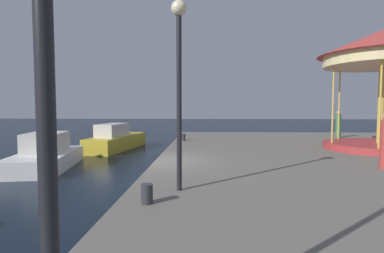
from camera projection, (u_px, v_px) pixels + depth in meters
The scene contains 9 objects.
ground_plane at pixel (155, 182), 11.21m from camera, with size 120.00×120.00×0.00m, color black.
quay_dock at pixel (370, 174), 10.84m from camera, with size 15.43×26.01×0.80m, color slate.
motorboat_white at pixel (46, 155), 13.81m from camera, with size 2.96×5.28×1.60m.
motorboat_yellow at pixel (116, 140), 19.84m from camera, with size 2.64×6.12×1.71m.
carousel at pixel (383, 60), 13.81m from camera, with size 5.63×5.63×5.46m.
lamp_post_mid_promenade at pixel (179, 62), 7.02m from camera, with size 0.36×0.36×4.39m.
bollard_south at pixel (183, 137), 17.85m from camera, with size 0.24×0.24×0.40m, color #2D2D33.
bollard_center at pixel (147, 194), 6.19m from camera, with size 0.24×0.24×0.40m, color #2D2D33.
person_near_carousel at pixel (338, 125), 19.48m from camera, with size 0.34×0.34×1.73m.
Camera 1 is at (1.85, -10.98, 2.76)m, focal length 28.55 mm.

